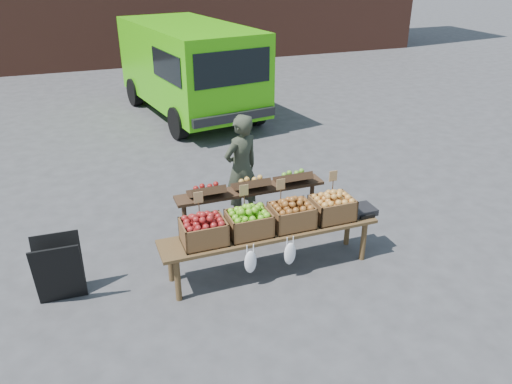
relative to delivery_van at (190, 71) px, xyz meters
name	(u,v)px	position (x,y,z in m)	size (l,w,h in m)	color
ground	(217,290)	(-1.41, -6.96, -1.06)	(80.00, 80.00, 0.00)	#3F3F41
delivery_van	(190,71)	(0.00, 0.00, 0.00)	(2.17, 4.73, 2.12)	#3EBD0C
vendor	(241,169)	(-0.57, -5.40, -0.26)	(0.59, 0.38, 1.61)	#303627
chalkboard_sign	(59,270)	(-3.10, -6.50, -0.66)	(0.52, 0.29, 0.79)	black
back_table	(251,207)	(-0.66, -6.06, -0.54)	(2.10, 0.44, 1.04)	#352215
display_bench	(270,250)	(-0.67, -6.78, -0.77)	(2.70, 0.56, 0.57)	#4E381E
crate_golden_apples	(204,232)	(-1.50, -6.78, -0.35)	(0.50, 0.40, 0.28)	maroon
crate_russet_pears	(249,224)	(-0.95, -6.78, -0.35)	(0.50, 0.40, 0.28)	#58A01A
crate_red_apples	(292,216)	(-0.40, -6.78, -0.35)	(0.50, 0.40, 0.28)	#944A1A
crate_green_apples	(332,208)	(0.15, -6.78, -0.35)	(0.50, 0.40, 0.28)	gold
weighing_scale	(361,210)	(0.58, -6.78, -0.45)	(0.34, 0.30, 0.08)	black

